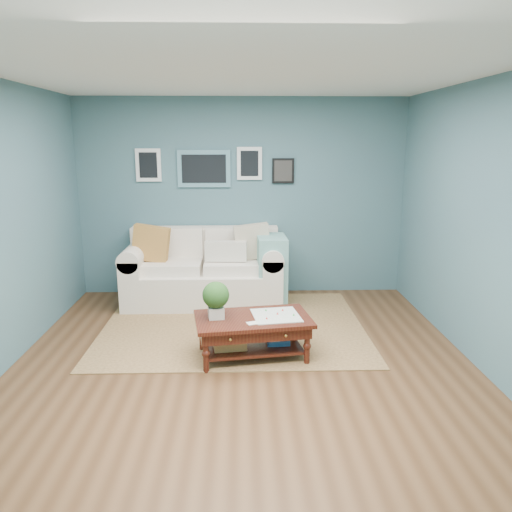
{
  "coord_description": "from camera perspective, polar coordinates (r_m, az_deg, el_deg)",
  "views": [
    {
      "loc": [
        -0.01,
        -4.41,
        2.14
      ],
      "look_at": [
        0.15,
        1.0,
        0.87
      ],
      "focal_mm": 35.0,
      "sensor_mm": 36.0,
      "label": 1
    }
  ],
  "objects": [
    {
      "name": "room_shell",
      "position": [
        4.54,
        -1.66,
        3.28
      ],
      "size": [
        5.0,
        5.02,
        2.7
      ],
      "color": "brown",
      "rests_on": "ground"
    },
    {
      "name": "area_rug",
      "position": [
        5.92,
        -2.6,
        -7.96
      ],
      "size": [
        3.01,
        2.41,
        0.01
      ],
      "primitive_type": "cube",
      "color": "brown",
      "rests_on": "ground"
    },
    {
      "name": "loveseat",
      "position": [
        6.68,
        -5.18,
        -1.6
      ],
      "size": [
        2.11,
        0.96,
        1.08
      ],
      "color": "white",
      "rests_on": "ground"
    },
    {
      "name": "coffee_table",
      "position": [
        4.99,
        -1.07,
        -7.8
      ],
      "size": [
        1.22,
        0.82,
        0.79
      ],
      "rotation": [
        0.0,
        0.0,
        0.15
      ],
      "color": "black",
      "rests_on": "ground"
    }
  ]
}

